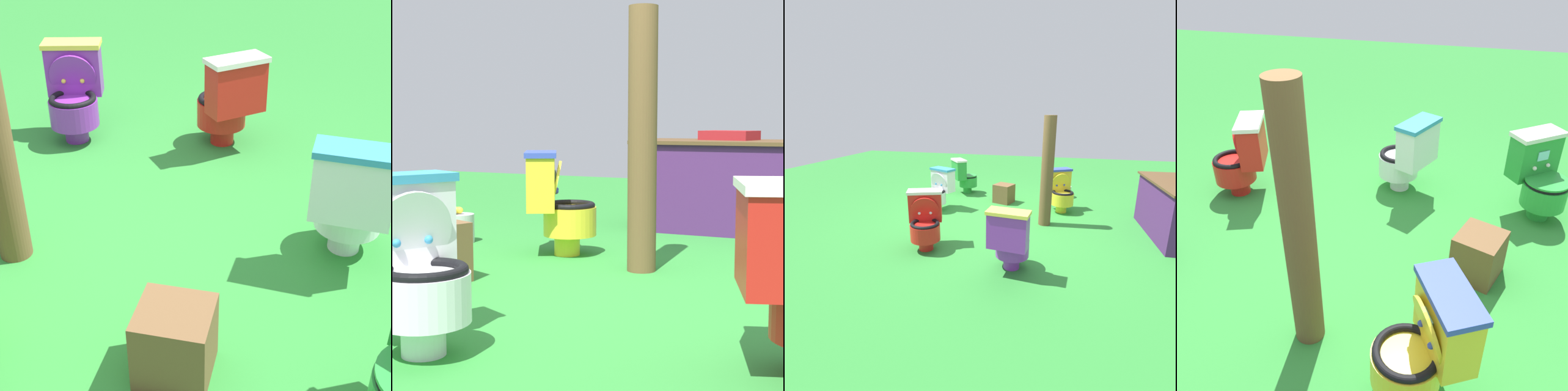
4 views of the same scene
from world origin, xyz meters
The scene contains 9 objects.
ground centered at (0.00, 0.00, 0.00)m, with size 14.00×14.00×0.00m, color #2D8433.
toilet_yellow centered at (-0.75, 0.87, 0.37)m, with size 0.62×0.59×0.73m.
toilet_green centered at (-1.44, -1.08, 0.37)m, with size 0.62×0.63×0.73m.
toilet_red centered at (1.16, -0.78, 0.37)m, with size 0.60×0.55×0.73m.
toilet_purple centered at (1.49, 0.35, 0.37)m, with size 0.53×0.45×0.73m.
toilet_white centered at (-0.29, -1.18, 0.37)m, with size 0.61×0.57×0.73m.
wooden_post centered at (-0.03, 0.65, 0.82)m, with size 0.18×0.18×1.63m, color brown.
small_crate centered at (-1.00, -0.16, 0.17)m, with size 0.32×0.30×0.35m, color brown.
lemon_bucket centered at (-1.67, 0.98, 0.12)m, with size 0.22×0.22×0.28m.
Camera 3 is at (4.43, 0.78, 1.71)m, focal length 27.61 mm.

